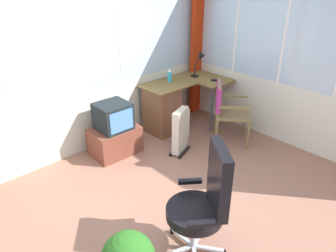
# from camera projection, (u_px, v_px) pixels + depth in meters

# --- Properties ---
(ground) EXTENTS (5.68, 4.89, 0.06)m
(ground) POSITION_uv_depth(u_px,v_px,m) (178.00, 228.00, 3.20)
(ground) COLOR #936451
(north_window_panel) EXTENTS (4.68, 0.07, 2.51)m
(north_window_panel) POSITION_uv_depth(u_px,v_px,m) (68.00, 64.00, 3.92)
(north_window_panel) COLOR silver
(north_window_panel) RESTS_ON ground
(east_window_panel) EXTENTS (0.07, 3.89, 2.51)m
(east_window_panel) POSITION_uv_depth(u_px,v_px,m) (311.00, 60.00, 4.07)
(east_window_panel) COLOR silver
(east_window_panel) RESTS_ON ground
(curtain_corner) EXTENTS (0.28, 0.10, 2.41)m
(curtain_corner) POSITION_uv_depth(u_px,v_px,m) (197.00, 43.00, 5.22)
(curtain_corner) COLOR #B82D0D
(curtain_corner) RESTS_ON ground
(desk) EXTENTS (1.30, 0.85, 0.74)m
(desk) POSITION_uv_depth(u_px,v_px,m) (165.00, 106.00, 4.88)
(desk) COLOR olive
(desk) RESTS_ON ground
(desk_lamp) EXTENTS (0.23, 0.20, 0.40)m
(desk_lamp) POSITION_uv_depth(u_px,v_px,m) (201.00, 60.00, 5.00)
(desk_lamp) COLOR black
(desk_lamp) RESTS_ON desk
(tv_remote) EXTENTS (0.11, 0.15, 0.02)m
(tv_remote) POSITION_uv_depth(u_px,v_px,m) (216.00, 80.00, 4.90)
(tv_remote) COLOR black
(tv_remote) RESTS_ON desk
(spray_bottle) EXTENTS (0.06, 0.06, 0.22)m
(spray_bottle) POSITION_uv_depth(u_px,v_px,m) (170.00, 75.00, 4.83)
(spray_bottle) COLOR #33B1D1
(spray_bottle) RESTS_ON desk
(wooden_armchair) EXTENTS (0.68, 0.68, 0.89)m
(wooden_armchair) POSITION_uv_depth(u_px,v_px,m) (225.00, 105.00, 4.50)
(wooden_armchair) COLOR olive
(wooden_armchair) RESTS_ON ground
(office_chair) EXTENTS (0.60, 0.61, 1.08)m
(office_chair) POSITION_uv_depth(u_px,v_px,m) (205.00, 199.00, 2.66)
(office_chair) COLOR #B7B7BF
(office_chair) RESTS_ON ground
(tv_on_stand) EXTENTS (0.65, 0.45, 0.74)m
(tv_on_stand) POSITION_uv_depth(u_px,v_px,m) (115.00, 132.00, 4.30)
(tv_on_stand) COLOR brown
(tv_on_stand) RESTS_ON ground
(space_heater) EXTENTS (0.41, 0.28, 0.64)m
(space_heater) POSITION_uv_depth(u_px,v_px,m) (181.00, 131.00, 4.33)
(space_heater) COLOR silver
(space_heater) RESTS_ON ground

